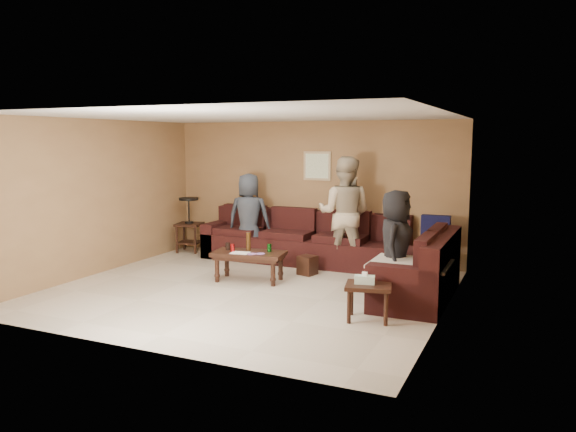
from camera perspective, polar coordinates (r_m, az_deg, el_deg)
The scene contains 10 objects.
room at distance 7.95m, azimuth -4.16°, elevation 4.08°, with size 5.60×5.50×2.50m.
sectional_sofa at distance 9.18m, azimuth 4.93°, elevation -3.85°, with size 4.65×2.90×0.97m.
coffee_table at distance 8.68m, azimuth -4.01°, elevation -4.09°, with size 1.17×0.70×0.74m.
end_table_left at distance 11.05m, azimuth -10.01°, elevation -0.76°, with size 0.56×0.56×1.06m.
side_table_right at distance 6.88m, azimuth 8.11°, elevation -7.33°, with size 0.62×0.55×0.59m.
waste_bin at distance 9.12m, azimuth 1.99°, elevation -5.02°, with size 0.26×0.26×0.31m, color black.
wall_art at distance 10.15m, azimuth 2.98°, elevation 5.10°, with size 0.52×0.04×0.52m.
person_left at distance 10.13m, azimuth -3.99°, elevation -0.10°, with size 0.77×0.50×1.58m, color #2D343F.
person_middle at distance 9.40m, azimuth 5.76°, elevation 0.27°, with size 0.92×0.72×1.90m, color tan.
person_right at distance 7.74m, azimuth 10.87°, elevation -2.94°, with size 0.73×0.48×1.50m, color black.
Camera 1 is at (3.75, -6.99, 2.17)m, focal length 35.00 mm.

